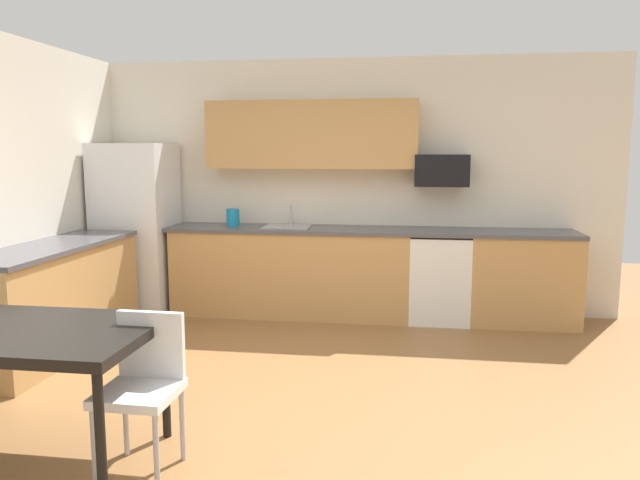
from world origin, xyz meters
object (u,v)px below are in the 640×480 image
Objects in this scene: microwave at (441,170)px; kettle at (233,218)px; dining_table at (23,339)px; refrigerator at (137,228)px; chair_near_table at (144,379)px; oven_range at (439,277)px.

kettle is at bearing -178.69° from microwave.
dining_table is 3.35m from kettle.
dining_table is (0.83, -3.20, -0.20)m from refrigerator.
microwave is at bearing 62.73° from chair_near_table.
kettle is at bearing 178.69° from oven_range.
refrigerator is at bearing 115.37° from chair_near_table.
dining_table is 1.65× the size of chair_near_table.
dining_table is at bearing -93.55° from kettle.
microwave is 2.70× the size of kettle.
dining_table is 0.70m from chair_near_table.
oven_range reaches higher than dining_table.
chair_near_table is at bearing 3.03° from dining_table.
refrigerator is 3.31m from dining_table.
refrigerator is 3.25m from oven_range.
refrigerator is at bearing -178.58° from oven_range.
kettle is (0.21, 3.33, 0.31)m from dining_table.
refrigerator is 1.29× the size of dining_table.
dining_table is at bearing -126.13° from oven_range.
refrigerator is at bearing 104.54° from dining_table.
oven_range is 4.55× the size of kettle.
refrigerator reaches higher than kettle.
microwave is 3.90m from chair_near_table.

